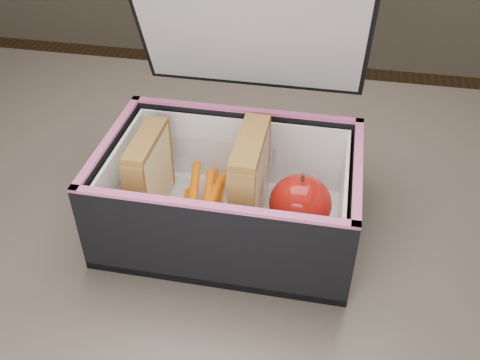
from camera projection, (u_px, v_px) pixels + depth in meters
name	position (u px, v px, depth m)	size (l,w,h in m)	color
kitchen_table	(218.00, 272.00, 0.69)	(1.20, 0.80, 0.75)	brown
lunch_bag	(230.00, 185.00, 0.60)	(0.28, 0.26, 0.27)	black
plastic_tub	(200.00, 192.00, 0.61)	(0.16, 0.11, 0.06)	white
sandwich_left	(150.00, 173.00, 0.61)	(0.02, 0.09, 0.10)	beige
sandwich_right	(250.00, 181.00, 0.59)	(0.03, 0.10, 0.11)	beige
carrot_sticks	(206.00, 201.00, 0.62)	(0.05, 0.13, 0.03)	#E76900
paper_napkin	(302.00, 225.00, 0.61)	(0.07, 0.07, 0.01)	white
red_apple	(300.00, 204.00, 0.58)	(0.09, 0.09, 0.07)	maroon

